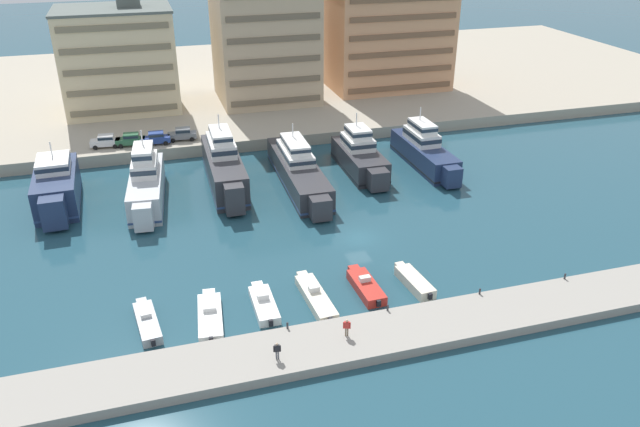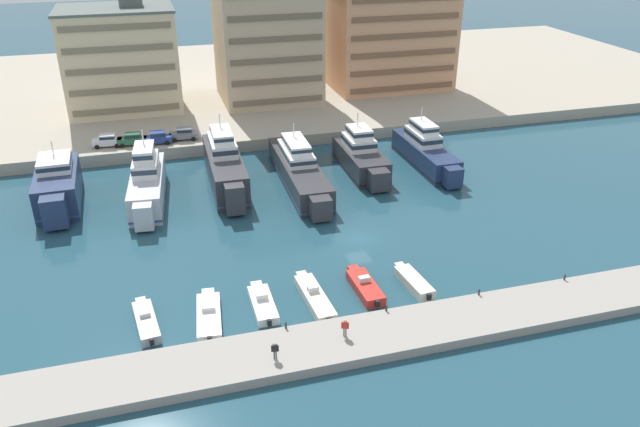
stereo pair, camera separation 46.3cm
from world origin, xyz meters
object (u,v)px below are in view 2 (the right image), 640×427
at_px(yacht_navy_far_left, 58,186).
at_px(car_blue_mid_left, 157,137).
at_px(motorboat_cream_center_left, 314,297).
at_px(car_green_left, 132,139).
at_px(yacht_charcoal_center, 361,156).
at_px(car_grey_center_left, 184,133).
at_px(yacht_charcoal_mid_left, 225,166).
at_px(yacht_charcoal_center_left, 299,169).
at_px(pedestrian_near_edge, 345,326).
at_px(motorboat_red_center, 365,286).
at_px(yacht_navy_center_right, 426,151).
at_px(motorboat_cream_center_right, 413,282).
at_px(car_white_far_left, 107,140).
at_px(pedestrian_mid_deck, 275,349).
at_px(motorboat_white_left, 209,315).
at_px(motorboat_white_mid_left, 263,303).
at_px(yacht_silver_left, 147,182).
at_px(motorboat_grey_far_left, 146,321).

xyz_separation_m(yacht_navy_far_left, car_blue_mid_left, (12.42, 13.43, 0.37)).
distance_m(motorboat_cream_center_left, car_green_left, 45.06).
distance_m(yacht_charcoal_center, car_grey_center_left, 26.63).
relative_size(yacht_charcoal_mid_left, yacht_charcoal_center_left, 0.87).
bearing_deg(pedestrian_near_edge, motorboat_red_center, 58.92).
bearing_deg(yacht_navy_center_right, motorboat_cream_center_right, -116.52).
height_order(car_green_left, pedestrian_near_edge, car_green_left).
xyz_separation_m(yacht_navy_center_right, car_white_far_left, (-42.38, 15.04, 0.58)).
xyz_separation_m(yacht_charcoal_mid_left, car_grey_center_left, (-3.98, 13.90, 0.07)).
bearing_deg(yacht_charcoal_mid_left, yacht_navy_center_right, -2.17).
xyz_separation_m(yacht_charcoal_center_left, motorboat_red_center, (-0.23, -25.96, -1.53)).
bearing_deg(yacht_charcoal_center_left, pedestrian_mid_deck, -107.27).
distance_m(motorboat_white_left, motorboat_red_center, 14.74).
xyz_separation_m(car_white_far_left, pedestrian_near_edge, (19.44, -49.48, -0.87)).
xyz_separation_m(motorboat_white_left, motorboat_red_center, (14.74, 0.45, 0.10)).
bearing_deg(motorboat_white_mid_left, motorboat_cream_center_right, -2.18).
bearing_deg(yacht_navy_center_right, yacht_charcoal_center_left, -175.77).
height_order(car_white_far_left, pedestrian_mid_deck, car_white_far_left).
bearing_deg(car_grey_center_left, motorboat_cream_center_right, -67.52).
relative_size(yacht_charcoal_mid_left, car_blue_mid_left, 4.75).
bearing_deg(yacht_silver_left, motorboat_grey_far_left, -92.73).
relative_size(yacht_navy_center_right, motorboat_cream_center_right, 2.77).
relative_size(motorboat_cream_center_left, car_blue_mid_left, 2.01).
bearing_deg(yacht_charcoal_center_left, yacht_navy_center_right, 4.23).
bearing_deg(yacht_navy_center_right, yacht_navy_far_left, 179.01).
bearing_deg(yacht_charcoal_center, car_grey_center_left, 147.24).
distance_m(yacht_navy_far_left, motorboat_cream_center_left, 37.44).
distance_m(yacht_navy_far_left, car_grey_center_left, 21.54).
bearing_deg(car_grey_center_left, car_blue_mid_left, -169.78).
bearing_deg(motorboat_cream_center_right, car_white_far_left, 123.54).
bearing_deg(yacht_charcoal_center_left, motorboat_cream_center_right, -80.35).
xyz_separation_m(yacht_navy_far_left, pedestrian_mid_deck, (18.81, -36.50, -0.55)).
relative_size(yacht_charcoal_mid_left, motorboat_cream_center_right, 3.12).
xyz_separation_m(motorboat_white_mid_left, car_white_far_left, (-13.89, 42.38, 2.29)).
distance_m(car_grey_center_left, pedestrian_mid_deck, 50.70).
relative_size(yacht_navy_far_left, car_green_left, 3.67).
xyz_separation_m(motorboat_red_center, pedestrian_near_edge, (-4.29, -7.11, 1.35)).
height_order(motorboat_cream_center_right, pedestrian_mid_deck, pedestrian_mid_deck).
xyz_separation_m(yacht_navy_far_left, car_green_left, (8.96, 13.83, 0.37)).
bearing_deg(yacht_charcoal_mid_left, car_white_far_left, 136.44).
bearing_deg(yacht_navy_far_left, pedestrian_mid_deck, -62.74).
distance_m(yacht_charcoal_mid_left, yacht_navy_center_right, 27.70).
xyz_separation_m(yacht_silver_left, car_blue_mid_left, (2.03, 15.33, 0.33)).
distance_m(motorboat_white_left, motorboat_cream_center_right, 19.48).
bearing_deg(yacht_charcoal_center, yacht_charcoal_mid_left, 178.43).
relative_size(motorboat_grey_far_left, motorboat_cream_center_left, 0.82).
xyz_separation_m(motorboat_white_left, car_green_left, (-5.56, 42.43, 2.32)).
distance_m(yacht_navy_far_left, motorboat_white_mid_left, 34.27).
distance_m(car_blue_mid_left, car_grey_center_left, 3.90).
height_order(motorboat_cream_center_right, car_green_left, car_green_left).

